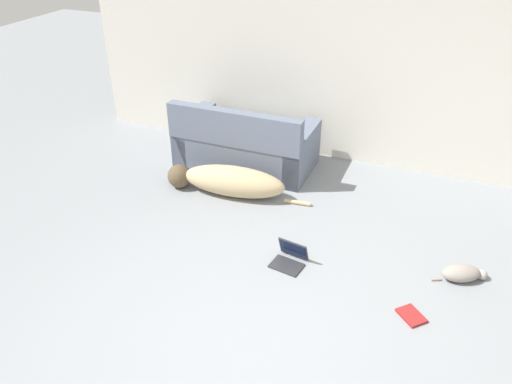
{
  "coord_description": "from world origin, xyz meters",
  "views": [
    {
      "loc": [
        1.04,
        -2.36,
        2.99
      ],
      "look_at": [
        -0.46,
        1.45,
        0.53
      ],
      "focal_mm": 35.0,
      "sensor_mm": 36.0,
      "label": 1
    }
  ],
  "objects_px": {
    "book_red": "(411,316)",
    "couch": "(245,145)",
    "dog": "(227,181)",
    "laptop_open": "(291,256)",
    "cat": "(463,273)"
  },
  "relations": [
    {
      "from": "book_red",
      "to": "laptop_open",
      "type": "bearing_deg",
      "value": 164.79
    },
    {
      "from": "laptop_open",
      "to": "book_red",
      "type": "distance_m",
      "value": 1.19
    },
    {
      "from": "book_red",
      "to": "couch",
      "type": "bearing_deg",
      "value": 139.44
    },
    {
      "from": "dog",
      "to": "book_red",
      "type": "relative_size",
      "value": 6.31
    },
    {
      "from": "couch",
      "to": "cat",
      "type": "distance_m",
      "value": 2.96
    },
    {
      "from": "laptop_open",
      "to": "dog",
      "type": "bearing_deg",
      "value": 148.9
    },
    {
      "from": "couch",
      "to": "dog",
      "type": "relative_size",
      "value": 0.98
    },
    {
      "from": "dog",
      "to": "laptop_open",
      "type": "relative_size",
      "value": 5.13
    },
    {
      "from": "dog",
      "to": "cat",
      "type": "height_order",
      "value": "dog"
    },
    {
      "from": "couch",
      "to": "dog",
      "type": "bearing_deg",
      "value": 96.65
    },
    {
      "from": "laptop_open",
      "to": "book_red",
      "type": "relative_size",
      "value": 1.23
    },
    {
      "from": "cat",
      "to": "laptop_open",
      "type": "distance_m",
      "value": 1.54
    },
    {
      "from": "cat",
      "to": "book_red",
      "type": "xyz_separation_m",
      "value": [
        -0.36,
        -0.64,
        -0.06
      ]
    },
    {
      "from": "couch",
      "to": "book_red",
      "type": "xyz_separation_m",
      "value": [
        2.28,
        -1.96,
        -0.27
      ]
    },
    {
      "from": "couch",
      "to": "book_red",
      "type": "height_order",
      "value": "couch"
    }
  ]
}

